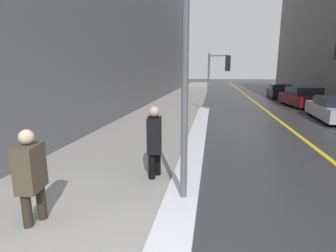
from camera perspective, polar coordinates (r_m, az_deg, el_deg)
The scene contains 9 objects.
sidewalk_slab at distance 17.80m, azimuth 0.93°, elevation 4.10°, with size 4.00×80.00×0.01m.
road_centre_stripe at distance 17.90m, azimuth 20.31°, elevation 3.39°, with size 0.16×80.00×0.00m.
snow_bank_curb at distance 9.23m, azimuth 6.22°, elevation -2.93°, with size 0.62×15.66×0.14m.
lamp_post at distance 4.58m, azimuth 3.90°, elevation 23.49°, with size 0.28×0.28×5.69m.
traffic_light_near at distance 16.23m, azimuth 11.40°, elevation 11.92°, with size 1.31×0.32×3.46m.
pedestrian_trailing at distance 4.67m, azimuth -27.75°, elevation -9.01°, with size 0.38×0.55×1.56m.
pedestrian_with_shoulder_bag at distance 5.95m, azimuth -2.97°, elevation -2.76°, with size 0.40×0.77×1.66m.
parked_car_maroon at distance 20.50m, azimuth 27.21°, elevation 5.58°, with size 2.22×4.39×1.34m.
parked_car_black at distance 26.25m, azimuth 23.05°, elevation 6.98°, with size 1.98×4.46×1.27m.
Camera 1 is at (0.71, -2.42, 2.42)m, focal length 28.00 mm.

